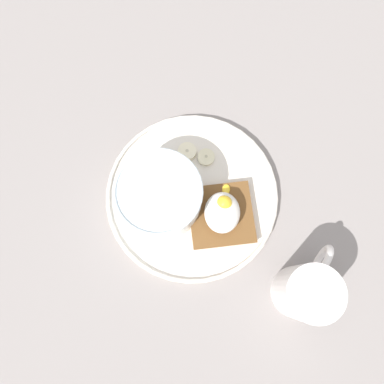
{
  "coord_description": "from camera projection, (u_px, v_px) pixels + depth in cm",
  "views": [
    {
      "loc": [
        13.53,
        0.69,
        60.48
      ],
      "look_at": [
        0.0,
        0.0,
        5.0
      ],
      "focal_mm": 35.0,
      "sensor_mm": 36.0,
      "label": 1
    }
  ],
  "objects": [
    {
      "name": "banana_slice_left",
      "position": [
        187.0,
        152.0,
        0.6
      ],
      "size": [
        3.35,
        3.32,
        1.13
      ],
      "color": "#FAEDC6",
      "rests_on": "plate"
    },
    {
      "name": "banana_slice_front",
      "position": [
        206.0,
        157.0,
        0.6
      ],
      "size": [
        2.83,
        2.75,
        1.22
      ],
      "color": "beige",
      "rests_on": "plate"
    },
    {
      "name": "poached_egg",
      "position": [
        222.0,
        211.0,
        0.55
      ],
      "size": [
        7.95,
        5.3,
        3.69
      ],
      "color": "white",
      "rests_on": "toast_slice"
    },
    {
      "name": "coffee_mug",
      "position": [
        307.0,
        291.0,
        0.52
      ],
      "size": [
        10.82,
        7.77,
        9.78
      ],
      "color": "white",
      "rests_on": "ground_plane"
    },
    {
      "name": "plate",
      "position": [
        192.0,
        195.0,
        0.59
      ],
      "size": [
        27.27,
        27.27,
        1.6
      ],
      "color": "silver",
      "rests_on": "ground_plane"
    },
    {
      "name": "ground_plane",
      "position": [
        192.0,
        198.0,
        0.61
      ],
      "size": [
        120.0,
        120.0,
        2.0
      ],
      "primitive_type": "cube",
      "color": "gray",
      "rests_on": "ground"
    },
    {
      "name": "toast_slice",
      "position": [
        221.0,
        215.0,
        0.57
      ],
      "size": [
        11.11,
        11.11,
        1.51
      ],
      "color": "brown",
      "rests_on": "plate"
    },
    {
      "name": "oatmeal_bowl",
      "position": [
        160.0,
        196.0,
        0.55
      ],
      "size": [
        12.85,
        12.85,
        7.0
      ],
      "color": "white",
      "rests_on": "plate"
    }
  ]
}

